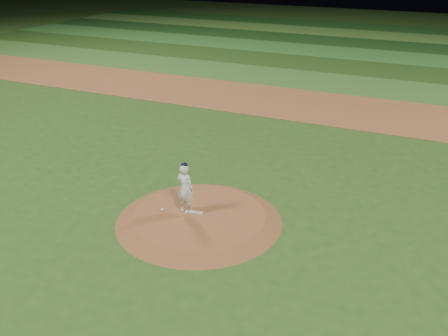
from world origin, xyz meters
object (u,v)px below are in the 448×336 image
object	(u,v)px
pitchers_mound	(199,217)
pitching_rubber	(194,212)
rosin_bag	(162,210)
pitcher_on_mound	(185,189)

from	to	relation	value
pitchers_mound	pitching_rubber	xyz separation A→B (m)	(-0.20, 0.03, 0.14)
rosin_bag	pitcher_on_mound	xyz separation A→B (m)	(0.78, 0.22, 0.85)
pitching_rubber	pitchers_mound	bearing A→B (deg)	-19.80
pitchers_mound	rosin_bag	xyz separation A→B (m)	(-1.23, -0.29, 0.16)
pitching_rubber	rosin_bag	world-z (taller)	rosin_bag
pitcher_on_mound	pitching_rubber	bearing A→B (deg)	22.36
pitchers_mound	pitching_rubber	world-z (taller)	pitching_rubber
pitching_rubber	rosin_bag	bearing A→B (deg)	-174.57
pitching_rubber	rosin_bag	distance (m)	1.08
pitching_rubber	pitcher_on_mound	size ratio (longest dim) A/B	0.33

